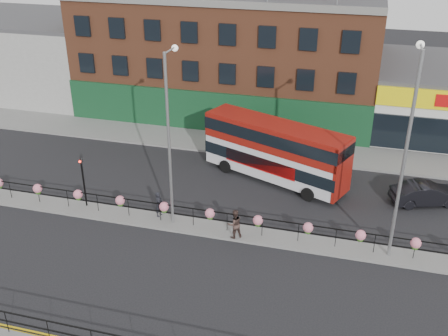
% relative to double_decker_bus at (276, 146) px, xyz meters
% --- Properties ---
extents(ground, '(120.00, 120.00, 0.00)m').
position_rel_double_decker_bus_xyz_m(ground, '(-2.41, -7.05, -2.48)').
color(ground, black).
rests_on(ground, ground).
extents(north_pavement, '(60.00, 4.00, 0.15)m').
position_rel_double_decker_bus_xyz_m(north_pavement, '(-2.41, 4.95, -2.40)').
color(north_pavement, slate).
rests_on(north_pavement, ground).
extents(median, '(60.00, 1.60, 0.15)m').
position_rel_double_decker_bus_xyz_m(median, '(-2.41, -7.05, -2.40)').
color(median, slate).
rests_on(median, ground).
extents(brick_building, '(25.00, 12.21, 10.30)m').
position_rel_double_decker_bus_xyz_m(brick_building, '(-6.41, 12.91, 2.65)').
color(brick_building, brown).
rests_on(brick_building, ground).
extents(warehouse_west, '(15.50, 12.00, 7.30)m').
position_rel_double_decker_bus_xyz_m(warehouse_west, '(-26.66, 12.95, 1.17)').
color(warehouse_west, '#969692').
rests_on(warehouse_west, ground).
extents(median_railing, '(30.04, 0.56, 1.23)m').
position_rel_double_decker_bus_xyz_m(median_railing, '(-2.41, -7.05, -1.43)').
color(median_railing, black).
rests_on(median_railing, median).
extents(south_railing, '(20.04, 0.05, 1.12)m').
position_rel_double_decker_bus_xyz_m(south_railing, '(-4.41, -17.15, -1.52)').
color(south_railing, black).
rests_on(south_railing, south_pavement).
extents(double_decker_bus, '(10.13, 5.96, 4.04)m').
position_rel_double_decker_bus_xyz_m(double_decker_bus, '(0.00, 0.00, 0.00)').
color(double_decker_bus, silver).
rests_on(double_decker_bus, ground).
extents(car, '(4.22, 5.23, 1.41)m').
position_rel_double_decker_bus_xyz_m(car, '(9.58, -0.70, -1.78)').
color(car, black).
rests_on(car, ground).
extents(pedestrian_a, '(0.65, 0.50, 1.56)m').
position_rel_double_decker_bus_xyz_m(pedestrian_a, '(-5.68, -6.58, -1.55)').
color(pedestrian_a, black).
rests_on(pedestrian_a, median).
extents(pedestrian_b, '(1.44, 1.44, 1.70)m').
position_rel_double_decker_bus_xyz_m(pedestrian_b, '(-0.85, -7.60, -1.48)').
color(pedestrian_b, '#402E28').
rests_on(pedestrian_b, median).
extents(lamp_column_west, '(0.36, 1.75, 9.95)m').
position_rel_double_decker_bus_xyz_m(lamp_column_west, '(-4.65, -6.80, 3.57)').
color(lamp_column_west, gray).
rests_on(lamp_column_west, median).
extents(lamp_column_east, '(0.39, 1.90, 10.85)m').
position_rel_double_decker_bus_xyz_m(lamp_column_east, '(7.35, -6.78, 4.10)').
color(lamp_column_east, gray).
rests_on(lamp_column_east, median).
extents(traffic_light_median, '(0.15, 0.28, 3.65)m').
position_rel_double_decker_bus_xyz_m(traffic_light_median, '(-10.41, -6.65, -0.01)').
color(traffic_light_median, black).
rests_on(traffic_light_median, median).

